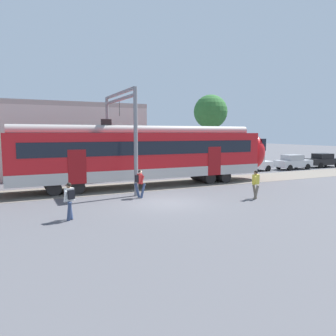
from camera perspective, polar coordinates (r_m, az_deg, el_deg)
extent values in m
plane|color=#515156|center=(17.99, -0.39, -6.07)|extent=(160.00, 160.00, 0.00)
cube|color=#B7B2AD|center=(23.47, -4.16, -0.64)|extent=(18.00, 3.06, 0.70)
cube|color=red|center=(23.34, -4.19, 3.15)|extent=(18.00, 3.00, 2.40)
cube|color=black|center=(21.93, -2.75, 3.49)|extent=(16.56, 0.03, 0.90)
cube|color=maroon|center=(24.32, 8.09, 1.21)|extent=(1.10, 0.04, 2.10)
cube|color=maroon|center=(20.61, -15.54, 0.19)|extent=(1.10, 0.04, 2.10)
cylinder|color=#9C9793|center=(23.31, -4.21, 6.54)|extent=(17.64, 0.70, 0.70)
cube|color=black|center=(22.49, -10.71, 7.87)|extent=(0.70, 0.12, 0.40)
cylinder|color=black|center=(26.45, 8.64, -1.24)|extent=(0.90, 2.40, 0.90)
cylinder|color=black|center=(25.70, 6.05, -1.42)|extent=(0.90, 2.40, 0.90)
cylinder|color=black|center=(22.27, -15.94, -2.77)|extent=(0.90, 2.40, 0.90)
cylinder|color=black|center=(22.09, -19.53, -2.96)|extent=(0.90, 2.40, 0.90)
ellipsoid|color=red|center=(28.25, 14.21, 2.77)|extent=(1.80, 2.85, 2.95)
cube|color=black|center=(28.44, 14.79, 3.99)|extent=(0.40, 2.40, 1.00)
cylinder|color=navy|center=(15.17, -16.66, -6.95)|extent=(0.24, 0.38, 0.87)
cylinder|color=navy|center=(14.85, -16.82, -7.24)|extent=(0.24, 0.38, 0.87)
cube|color=silver|center=(14.87, -16.82, -4.43)|extent=(0.41, 0.33, 0.56)
cylinder|color=silver|center=(14.71, -17.46, -4.75)|extent=(0.16, 0.26, 0.52)
cylinder|color=silver|center=(15.04, -16.19, -4.48)|extent=(0.16, 0.26, 0.52)
sphere|color=brown|center=(14.82, -16.90, -2.93)|extent=(0.22, 0.22, 0.22)
sphere|color=black|center=(14.80, -16.87, -2.83)|extent=(0.20, 0.20, 0.20)
cube|color=black|center=(14.70, -16.52, -4.45)|extent=(0.31, 0.23, 0.40)
cylinder|color=navy|center=(19.25, -4.41, -3.98)|extent=(0.36, 0.17, 0.87)
cylinder|color=navy|center=(19.34, -5.36, -3.94)|extent=(0.36, 0.17, 0.87)
cube|color=red|center=(19.18, -4.90, -1.87)|extent=(0.26, 0.38, 0.56)
cylinder|color=red|center=(19.37, -5.31, -1.94)|extent=(0.25, 0.11, 0.52)
cylinder|color=red|center=(19.00, -4.48, -2.09)|extent=(0.25, 0.11, 0.52)
sphere|color=beige|center=(19.14, -4.86, -0.71)|extent=(0.22, 0.22, 0.22)
sphere|color=black|center=(19.13, -4.91, -0.62)|extent=(0.20, 0.20, 0.20)
cube|color=black|center=(19.13, -5.42, -1.84)|extent=(0.18, 0.29, 0.40)
cylinder|color=#6B6051|center=(19.78, 14.85, -3.89)|extent=(0.20, 0.37, 0.87)
cylinder|color=#6B6051|center=(19.46, 15.13, -4.06)|extent=(0.20, 0.37, 0.87)
cube|color=gold|center=(19.51, 15.05, -1.92)|extent=(0.39, 0.29, 0.56)
cylinder|color=gold|center=(19.30, 14.80, -2.15)|extent=(0.13, 0.26, 0.52)
cylinder|color=gold|center=(19.73, 15.28, -1.99)|extent=(0.13, 0.26, 0.52)
sphere|color=#9E7051|center=(19.47, 15.04, -0.78)|extent=(0.22, 0.22, 0.22)
sphere|color=black|center=(19.46, 15.08, -0.70)|extent=(0.20, 0.20, 0.20)
cube|color=silver|center=(33.84, 14.62, 0.54)|extent=(4.08, 1.83, 0.68)
cube|color=silver|center=(33.68, 14.46, 1.57)|extent=(1.97, 1.53, 0.56)
cube|color=black|center=(34.33, 15.62, 1.56)|extent=(0.19, 1.37, 0.48)
cylinder|color=black|center=(35.28, 15.22, 0.18)|extent=(0.61, 0.23, 0.60)
cylinder|color=black|center=(34.17, 17.02, -0.05)|extent=(0.61, 0.23, 0.60)
cylinder|color=black|center=(33.63, 12.15, -0.02)|extent=(0.61, 0.23, 0.60)
cylinder|color=black|center=(32.46, 13.93, -0.27)|extent=(0.61, 0.23, 0.60)
cube|color=#B7BABF|center=(36.86, 20.96, 0.77)|extent=(4.01, 1.67, 0.68)
cube|color=#A1A3A8|center=(36.70, 20.84, 1.72)|extent=(1.91, 1.45, 0.56)
cube|color=black|center=(37.39, 21.85, 1.70)|extent=(0.13, 1.37, 0.48)
cylinder|color=black|center=(38.32, 21.40, 0.43)|extent=(0.60, 0.20, 0.60)
cylinder|color=black|center=(37.26, 23.13, 0.21)|extent=(0.60, 0.20, 0.60)
cylinder|color=black|center=(36.57, 18.71, 0.27)|extent=(0.60, 0.20, 0.60)
cylinder|color=black|center=(35.46, 20.45, 0.04)|extent=(0.60, 0.20, 0.60)
cube|color=black|center=(40.60, 25.43, 1.03)|extent=(4.06, 1.79, 0.68)
cube|color=black|center=(40.44, 25.33, 1.90)|extent=(1.95, 1.51, 0.56)
cube|color=black|center=(41.16, 26.20, 1.87)|extent=(0.17, 1.37, 0.48)
cylinder|color=black|center=(42.06, 25.73, 0.71)|extent=(0.61, 0.22, 0.60)
cylinder|color=black|center=(40.23, 23.41, 0.59)|extent=(0.61, 0.22, 0.60)
cylinder|color=black|center=(39.18, 25.06, 0.39)|extent=(0.61, 0.22, 0.60)
cylinder|color=gray|center=(19.70, -5.64, 4.49)|extent=(0.24, 0.24, 6.50)
cylinder|color=gray|center=(25.81, -10.47, 4.78)|extent=(0.24, 0.24, 6.50)
cube|color=gray|center=(22.89, -8.50, 12.70)|extent=(0.20, 6.40, 0.16)
cube|color=gray|center=(22.84, -8.49, 11.70)|extent=(0.20, 6.40, 0.16)
cylinder|color=black|center=(22.79, -8.46, 10.20)|extent=(0.03, 0.03, 1.00)
cube|color=beige|center=(30.33, -22.66, 4.12)|extent=(19.21, 5.00, 6.00)
cube|color=#A7A39B|center=(30.42, -22.91, 10.15)|extent=(19.21, 5.00, 0.40)
cylinder|color=brown|center=(40.60, 7.35, 4.18)|extent=(0.32, 0.32, 4.98)
sphere|color=#2D662D|center=(40.67, 7.43, 9.71)|extent=(4.09, 4.09, 4.09)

